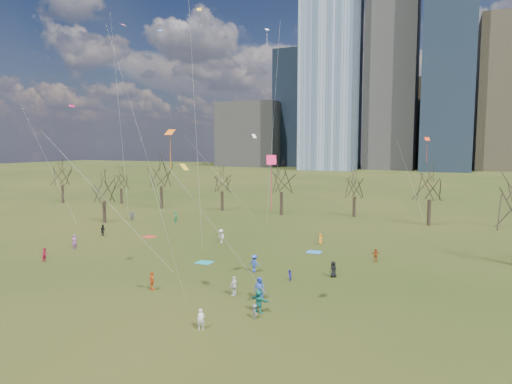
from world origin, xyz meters
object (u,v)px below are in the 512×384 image
at_px(blanket_teal, 204,262).
at_px(person_0, 259,288).
at_px(blanket_navy, 314,252).
at_px(person_1, 201,319).
at_px(blanket_crimson, 149,237).
at_px(person_4, 152,281).
at_px(person_2, 45,255).

height_order(blanket_teal, person_0, person_0).
relative_size(blanket_navy, person_1, 1.14).
bearing_deg(person_1, blanket_teal, 84.29).
bearing_deg(person_0, blanket_crimson, 136.02).
height_order(blanket_navy, person_4, person_4).
height_order(person_2, person_4, person_4).
bearing_deg(person_4, blanket_navy, -70.54).
xyz_separation_m(person_2, person_4, (15.92, -3.51, 0.04)).
bearing_deg(person_1, blanket_crimson, 97.60).
distance_m(person_0, person_1, 7.19).
bearing_deg(blanket_crimson, blanket_navy, 0.18).
xyz_separation_m(blanket_crimson, person_1, (21.54, -24.06, 0.68)).
distance_m(blanket_teal, person_2, 16.70).
relative_size(blanket_teal, blanket_crimson, 1.00).
bearing_deg(blanket_crimson, person_0, -36.68).
distance_m(person_2, person_4, 16.30).
bearing_deg(person_1, person_2, 124.87).
bearing_deg(person_2, blanket_teal, -72.36).
height_order(person_1, person_4, person_4).
distance_m(blanket_teal, person_1, 17.33).
distance_m(blanket_teal, person_0, 12.57).
xyz_separation_m(person_0, person_2, (-25.04, 2.00, -0.14)).
bearing_deg(person_2, blanket_crimson, -12.46).
relative_size(blanket_crimson, person_4, 1.02).
height_order(blanket_teal, blanket_crimson, same).
bearing_deg(blanket_teal, blanket_navy, 43.99).
relative_size(blanket_teal, person_4, 1.02).
height_order(blanket_teal, blanket_navy, same).
xyz_separation_m(blanket_crimson, person_0, (22.80, -16.98, 0.87)).
bearing_deg(person_2, person_0, -98.51).
height_order(blanket_teal, person_1, person_1).
relative_size(blanket_teal, blanket_navy, 1.00).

